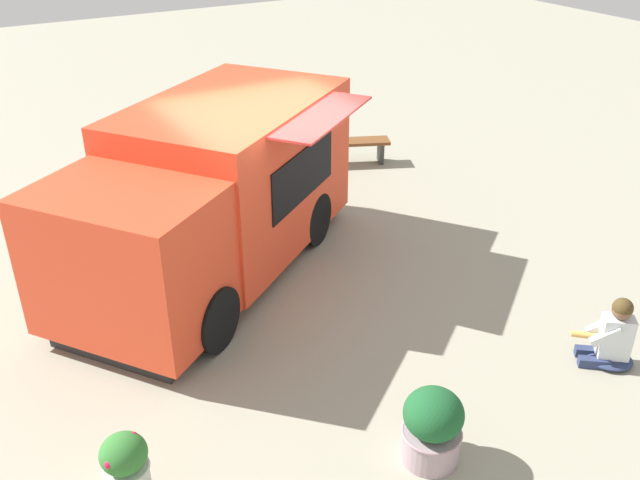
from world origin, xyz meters
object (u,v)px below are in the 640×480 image
object	(u,v)px
planter_flowering_near	(126,466)
planter_flowering_far	(270,132)
food_truck	(212,198)
planter_flowering_side	(432,426)
person_customer	(613,337)
plaza_bench	(350,146)

from	to	relation	value
planter_flowering_near	planter_flowering_far	size ratio (longest dim) A/B	0.95
food_truck	planter_flowering_side	distance (m)	4.53
person_customer	planter_flowering_near	distance (m)	5.48
planter_flowering_far	person_customer	bearing A→B (deg)	1.74
planter_flowering_far	plaza_bench	distance (m)	1.79
food_truck	planter_flowering_side	bearing A→B (deg)	4.78
planter_flowering_near	planter_flowering_side	world-z (taller)	planter_flowering_side
planter_flowering_near	plaza_bench	bearing A→B (deg)	133.69
person_customer	planter_flowering_far	world-z (taller)	person_customer
planter_flowering_far	plaza_bench	size ratio (longest dim) A/B	0.47
planter_flowering_side	plaza_bench	world-z (taller)	planter_flowering_side
planter_flowering_near	planter_flowering_side	size ratio (longest dim) A/B	0.86
food_truck	planter_flowering_far	size ratio (longest dim) A/B	7.11
food_truck	planter_flowering_far	bearing A→B (deg)	144.08
planter_flowering_far	planter_flowering_side	bearing A→B (deg)	-16.43
planter_flowering_near	plaza_bench	distance (m)	8.46
planter_flowering_far	planter_flowering_side	xyz separation A→B (m)	(8.39, -2.47, 0.04)
planter_flowering_near	planter_flowering_side	bearing A→B (deg)	68.86
planter_flowering_near	plaza_bench	world-z (taller)	planter_flowering_near
planter_flowering_side	plaza_bench	xyz separation A→B (m)	(-6.88, 3.44, -0.05)
food_truck	planter_flowering_far	xyz separation A→B (m)	(-3.93, 2.84, -0.76)
planter_flowering_side	food_truck	bearing A→B (deg)	-175.22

